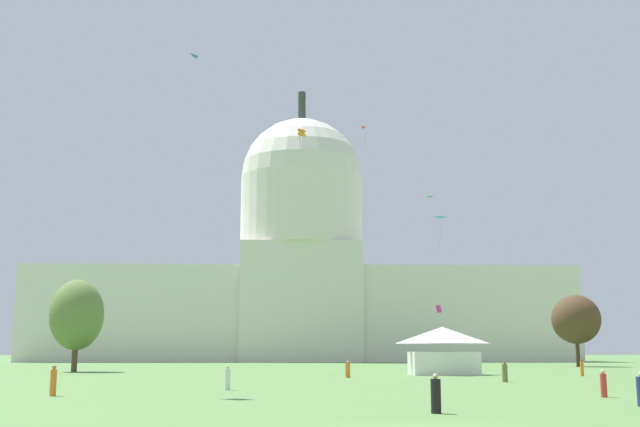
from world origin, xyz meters
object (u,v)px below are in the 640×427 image
(person_red_near_tree_west, at_px, (604,385))
(kite_cyan_mid, at_px, (440,222))
(kite_magenta_low, at_px, (439,309))
(kite_orange_mid, at_px, (302,133))
(person_orange_edge_west, at_px, (348,370))
(person_black_edge_east, at_px, (436,395))
(tree_west_mid, at_px, (77,315))
(person_olive_mid_right, at_px, (505,373))
(person_orange_near_tent, at_px, (582,368))
(person_orange_lawn_far_right, at_px, (53,382))
(capitol_building, at_px, (301,274))
(kite_green_mid, at_px, (431,199))
(tree_east_far, at_px, (576,319))
(person_white_mid_center, at_px, (227,379))
(kite_blue_high, at_px, (198,59))
(kite_red_mid, at_px, (366,130))
(event_tent, at_px, (443,351))

(person_red_near_tree_west, distance_m, kite_cyan_mid, 71.00)
(kite_magenta_low, height_order, kite_orange_mid, kite_orange_mid)
(person_orange_edge_west, bearing_deg, person_black_edge_east, -5.79)
(tree_west_mid, bearing_deg, person_olive_mid_right, -36.81)
(person_orange_near_tent, bearing_deg, person_orange_lawn_far_right, 153.60)
(capitol_building, height_order, kite_green_mid, capitol_building)
(person_black_edge_east, xyz_separation_m, kite_cyan_mid, (14.94, 78.94, 19.79))
(tree_east_far, relative_size, kite_orange_mid, 3.57)
(person_white_mid_center, bearing_deg, kite_blue_high, -63.80)
(person_orange_near_tent, height_order, person_olive_mid_right, person_orange_near_tent)
(person_olive_mid_right, relative_size, kite_cyan_mid, 0.42)
(tree_east_far, distance_m, person_orange_lawn_far_right, 97.78)
(kite_green_mid, bearing_deg, person_white_mid_center, 106.51)
(tree_west_mid, relative_size, person_orange_edge_west, 6.93)
(person_orange_lawn_far_right, xyz_separation_m, kite_red_mid, (23.80, 67.07, 33.57))
(person_orange_edge_west, relative_size, kite_cyan_mid, 0.40)
(kite_magenta_low, height_order, kite_cyan_mid, kite_cyan_mid)
(person_olive_mid_right, bearing_deg, kite_blue_high, -176.48)
(capitol_building, relative_size, person_olive_mid_right, 71.80)
(tree_east_far, relative_size, person_orange_near_tent, 6.58)
(person_olive_mid_right, distance_m, kite_orange_mid, 64.42)
(kite_red_mid, bearing_deg, kite_blue_high, 134.65)
(kite_blue_high, bearing_deg, tree_west_mid, 105.44)
(event_tent, relative_size, person_orange_lawn_far_right, 4.22)
(person_orange_edge_west, xyz_separation_m, person_red_near_tree_west, (11.83, -31.65, -0.02))
(kite_orange_mid, bearing_deg, kite_blue_high, 173.22)
(capitol_building, distance_m, kite_orange_mid, 66.31)
(kite_green_mid, bearing_deg, person_orange_near_tent, 132.57)
(kite_magenta_low, distance_m, kite_cyan_mid, 33.64)
(event_tent, relative_size, person_orange_near_tent, 4.29)
(tree_west_mid, relative_size, kite_cyan_mid, 2.75)
(kite_red_mid, bearing_deg, person_red_near_tree_west, -166.30)
(kite_green_mid, bearing_deg, person_red_near_tree_west, 121.92)
(person_red_near_tree_west, bearing_deg, person_black_edge_east, 59.76)
(tree_east_far, height_order, person_white_mid_center, tree_east_far)
(person_red_near_tree_west, height_order, kite_red_mid, kite_red_mid)
(event_tent, bearing_deg, person_white_mid_center, -120.86)
(tree_west_mid, bearing_deg, person_orange_near_tent, -17.40)
(kite_green_mid, xyz_separation_m, kite_cyan_mid, (-1.90, -17.53, -6.67))
(person_black_edge_east, height_order, kite_cyan_mid, kite_cyan_mid)
(person_olive_mid_right, height_order, kite_orange_mid, kite_orange_mid)
(tree_east_far, distance_m, kite_red_mid, 44.85)
(kite_green_mid, distance_m, kite_cyan_mid, 18.86)
(person_olive_mid_right, height_order, person_black_edge_east, person_olive_mid_right)
(person_orange_edge_west, height_order, kite_cyan_mid, kite_cyan_mid)
(person_olive_mid_right, distance_m, person_orange_lawn_far_right, 35.66)
(capitol_building, distance_m, person_white_mid_center, 130.48)
(event_tent, distance_m, tree_west_mid, 43.51)
(kite_orange_mid, xyz_separation_m, kite_blue_high, (-13.21, -20.56, 3.81))
(capitol_building, distance_m, person_orange_near_tent, 107.00)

